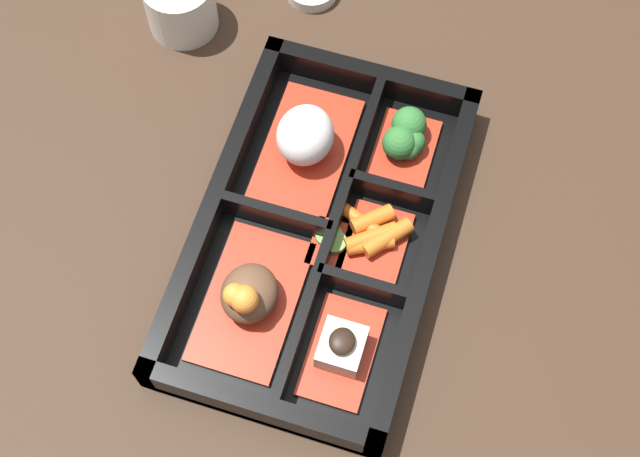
% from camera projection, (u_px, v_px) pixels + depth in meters
% --- Properties ---
extents(ground_plane, '(3.00, 3.00, 0.00)m').
position_uv_depth(ground_plane, '(320.00, 241.00, 0.75)').
color(ground_plane, '#382619').
extents(bento_base, '(0.32, 0.19, 0.01)m').
position_uv_depth(bento_base, '(320.00, 238.00, 0.74)').
color(bento_base, black).
rests_on(bento_base, ground_plane).
extents(bento_rim, '(0.32, 0.19, 0.04)m').
position_uv_depth(bento_rim, '(323.00, 232.00, 0.73)').
color(bento_rim, black).
rests_on(bento_rim, ground_plane).
extents(bowl_stew, '(0.12, 0.07, 0.05)m').
position_uv_depth(bowl_stew, '(249.00, 297.00, 0.70)').
color(bowl_stew, '#B22D19').
rests_on(bowl_stew, bento_base).
extents(bowl_rice, '(0.12, 0.07, 0.05)m').
position_uv_depth(bowl_rice, '(305.00, 140.00, 0.75)').
color(bowl_rice, '#B22D19').
rests_on(bowl_rice, bento_base).
extents(bowl_tofu, '(0.09, 0.05, 0.03)m').
position_uv_depth(bowl_tofu, '(341.00, 349.00, 0.68)').
color(bowl_tofu, '#B22D19').
rests_on(bowl_tofu, bento_base).
extents(bowl_carrots, '(0.07, 0.06, 0.02)m').
position_uv_depth(bowl_carrots, '(375.00, 237.00, 0.73)').
color(bowl_carrots, '#B22D19').
rests_on(bowl_carrots, bento_base).
extents(bowl_greens, '(0.07, 0.05, 0.04)m').
position_uv_depth(bowl_greens, '(406.00, 139.00, 0.76)').
color(bowl_greens, '#B22D19').
rests_on(bowl_greens, bento_base).
extents(bowl_pickles, '(0.04, 0.03, 0.01)m').
position_uv_depth(bowl_pickles, '(330.00, 243.00, 0.73)').
color(bowl_pickles, '#B22D19').
rests_on(bowl_pickles, bento_base).
extents(tea_cup, '(0.06, 0.06, 0.05)m').
position_uv_depth(tea_cup, '(180.00, 3.00, 0.81)').
color(tea_cup, beige).
rests_on(tea_cup, ground_plane).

